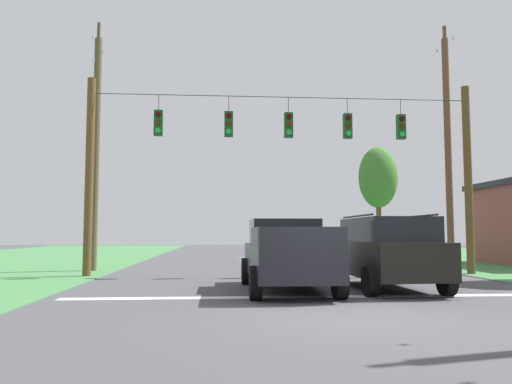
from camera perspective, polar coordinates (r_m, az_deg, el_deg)
The scene contains 12 objects.
ground_plane at distance 9.91m, azimuth 10.50°, elevation -13.61°, with size 120.00×120.00×0.00m, color #47474C.
stop_bar_stripe at distance 12.75m, azimuth 7.06°, elevation -11.62°, with size 12.49×0.45×0.01m, color white.
lane_dash_0 at distance 18.64m, azimuth 3.39°, elevation -9.44°, with size 0.15×2.50×0.01m, color white.
lane_dash_1 at distance 26.41m, azimuth 1.10°, elevation -8.04°, with size 0.15×2.50×0.01m, color white.
lane_dash_2 at distance 32.62m, azimuth 0.06°, elevation -7.40°, with size 0.15×2.50×0.01m, color white.
overhead_signal_span at distance 19.01m, azimuth 3.23°, elevation 3.04°, with size 14.58×0.31×7.26m.
pickup_truck at distance 13.97m, azimuth 3.47°, elevation -7.07°, with size 2.29×5.41×1.95m.
suv_black at distance 14.69m, azimuth 14.43°, elevation -6.45°, with size 2.29×4.84×2.05m.
distant_car_crossing_white at distance 31.38m, azimuth 16.35°, elevation -5.88°, with size 2.09×4.34×1.52m.
utility_pole_mid_right at distance 23.94m, azimuth 20.82°, elevation 4.62°, with size 0.29×1.66×10.86m.
utility_pole_near_left at distance 22.26m, azimuth -17.60°, elevation 4.90°, with size 0.31×1.83×10.52m.
tree_roadside_right at distance 38.60m, azimuth 13.59°, elevation 1.53°, with size 2.86×2.86×7.97m.
Camera 1 is at (-2.47, -9.48, 1.55)m, focal length 35.51 mm.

